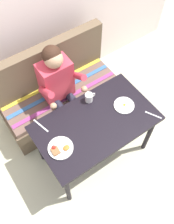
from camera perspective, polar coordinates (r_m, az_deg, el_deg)
ground_plane at (r=3.10m, az=1.60°, el=-9.12°), size 8.00×8.00×0.00m
back_wall at (r=2.82m, az=-14.18°, el=22.66°), size 4.40×0.10×2.60m
table at (r=2.52m, az=1.95°, el=-3.25°), size 1.20×0.70×0.73m
couch at (r=3.15m, az=-6.40°, el=3.93°), size 1.44×0.56×1.00m
person at (r=2.71m, az=-6.27°, el=6.14°), size 0.45×0.61×1.21m
plate_breakfast at (r=2.32m, az=-6.15°, el=-8.20°), size 0.23×0.23×0.05m
plate_eggs at (r=2.57m, az=8.42°, el=1.52°), size 0.21×0.21×0.04m
coffee_mug at (r=2.55m, az=0.48°, el=3.38°), size 0.12×0.08×0.10m
fork at (r=2.57m, az=14.86°, el=-0.67°), size 0.09×0.16×0.00m
knife at (r=2.46m, az=-10.46°, el=-3.07°), size 0.06×0.20×0.00m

